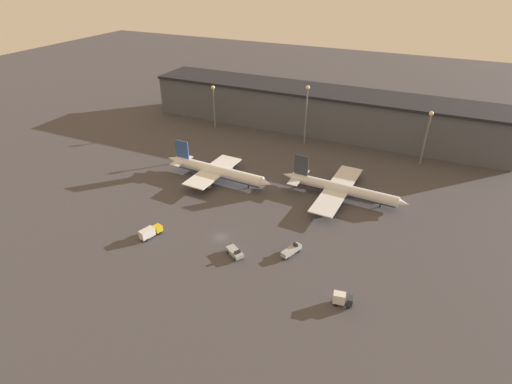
% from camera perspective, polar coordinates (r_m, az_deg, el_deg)
% --- Properties ---
extents(ground, '(600.00, 600.00, 0.00)m').
position_cam_1_polar(ground, '(122.30, -5.02, -6.43)').
color(ground, '#423F44').
extents(terminal_building, '(167.33, 24.36, 19.92)m').
position_cam_1_polar(terminal_building, '(197.76, 8.87, 11.51)').
color(terminal_building, '#4C515B').
rests_on(terminal_building, ground).
extents(airplane_0, '(46.09, 28.02, 13.00)m').
position_cam_1_polar(airplane_0, '(151.23, -5.65, 2.96)').
color(airplane_0, white).
rests_on(airplane_0, ground).
extents(airplane_1, '(45.56, 37.33, 12.95)m').
position_cam_1_polar(airplane_1, '(142.55, 12.08, 0.40)').
color(airplane_1, silver).
rests_on(airplane_1, ground).
extents(service_vehicle_0, '(4.33, 7.52, 3.23)m').
position_cam_1_polar(service_vehicle_0, '(125.01, -14.90, -5.54)').
color(service_vehicle_0, gold).
rests_on(service_vehicle_0, ground).
extents(service_vehicle_1, '(4.37, 7.17, 2.94)m').
position_cam_1_polar(service_vehicle_1, '(115.02, 5.09, -8.30)').
color(service_vehicle_1, '#9EA3A8').
rests_on(service_vehicle_1, ground).
extents(service_vehicle_2, '(4.99, 2.82, 3.43)m').
position_cam_1_polar(service_vehicle_2, '(102.18, 12.18, -14.71)').
color(service_vehicle_2, '#282D38').
rests_on(service_vehicle_2, ground).
extents(service_vehicle_3, '(6.35, 5.23, 2.60)m').
position_cam_1_polar(service_vehicle_3, '(114.37, -3.03, -8.58)').
color(service_vehicle_3, '#9EA3A8').
rests_on(service_vehicle_3, ground).
extents(lamp_post_0, '(1.80, 1.80, 20.85)m').
position_cam_1_polar(lamp_post_0, '(198.55, -6.06, 12.87)').
color(lamp_post_0, slate).
rests_on(lamp_post_0, ground).
extents(lamp_post_1, '(1.80, 1.80, 26.35)m').
position_cam_1_polar(lamp_post_1, '(179.25, 7.23, 11.87)').
color(lamp_post_1, slate).
rests_on(lamp_post_1, ground).
extents(lamp_post_2, '(1.80, 1.80, 22.27)m').
position_cam_1_polar(lamp_post_2, '(172.68, 23.28, 8.07)').
color(lamp_post_2, slate).
rests_on(lamp_post_2, ground).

